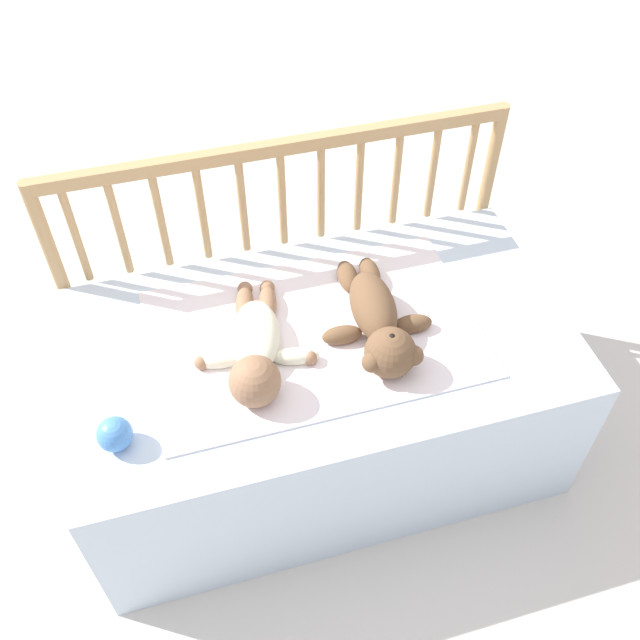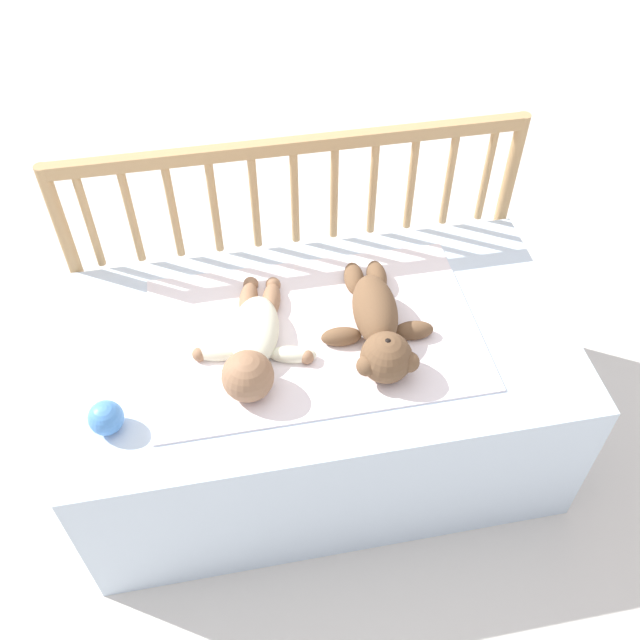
# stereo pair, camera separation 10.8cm
# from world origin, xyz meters

# --- Properties ---
(ground_plane) EXTENTS (12.00, 12.00, 0.00)m
(ground_plane) POSITION_xyz_m (0.00, 0.00, 0.00)
(ground_plane) COLOR silver
(crib_mattress) EXTENTS (1.27, 0.71, 0.48)m
(crib_mattress) POSITION_xyz_m (0.00, 0.00, 0.24)
(crib_mattress) COLOR silver
(crib_mattress) RESTS_ON ground_plane
(crib_rail) EXTENTS (1.27, 0.04, 0.81)m
(crib_rail) POSITION_xyz_m (0.00, 0.38, 0.58)
(crib_rail) COLOR tan
(crib_rail) RESTS_ON ground_plane
(blanket) EXTENTS (0.82, 0.52, 0.01)m
(blanket) POSITION_xyz_m (-0.01, 0.02, 0.48)
(blanket) COLOR white
(blanket) RESTS_ON crib_mattress
(teddy_bear) EXTENTS (0.28, 0.43, 0.13)m
(teddy_bear) POSITION_xyz_m (0.14, -0.03, 0.53)
(teddy_bear) COLOR brown
(teddy_bear) RESTS_ON crib_mattress
(baby) EXTENTS (0.31, 0.42, 0.12)m
(baby) POSITION_xyz_m (-0.17, -0.03, 0.52)
(baby) COLOR #EAEACC
(baby) RESTS_ON crib_mattress
(toy_ball) EXTENTS (0.08, 0.08, 0.08)m
(toy_ball) POSITION_xyz_m (-0.52, -0.18, 0.52)
(toy_ball) COLOR #4C8CDB
(toy_ball) RESTS_ON crib_mattress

